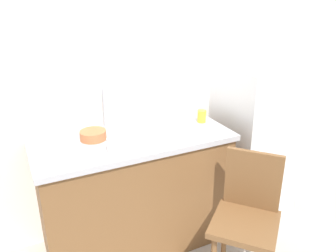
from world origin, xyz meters
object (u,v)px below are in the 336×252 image
(chair, at_px, (247,215))
(cup_white, at_px, (112,145))
(dish_tray, at_px, (166,128))
(cup_yellow, at_px, (202,116))
(refrigerator, at_px, (253,140))
(terracotta_bowl, at_px, (93,135))

(chair, xyz_separation_m, cup_white, (-0.72, 0.48, 0.44))
(chair, bearing_deg, dish_tray, 161.10)
(cup_yellow, bearing_deg, refrigerator, -1.88)
(refrigerator, relative_size, terracotta_bowl, 7.21)
(refrigerator, height_order, chair, refrigerator)
(terracotta_bowl, relative_size, cup_yellow, 1.92)
(refrigerator, height_order, cup_yellow, refrigerator)
(cup_yellow, bearing_deg, chair, -95.11)
(cup_white, bearing_deg, terracotta_bowl, 103.01)
(dish_tray, xyz_separation_m, cup_yellow, (0.33, 0.04, 0.02))
(dish_tray, relative_size, terracotta_bowl, 1.57)
(refrigerator, bearing_deg, cup_yellow, 178.12)
(dish_tray, xyz_separation_m, cup_white, (-0.45, -0.16, 0.02))
(refrigerator, height_order, terracotta_bowl, refrigerator)
(refrigerator, bearing_deg, terracotta_bowl, 177.52)
(dish_tray, relative_size, cup_white, 3.06)
(chair, distance_m, dish_tray, 0.81)
(chair, distance_m, cup_yellow, 0.81)
(dish_tray, relative_size, cup_yellow, 3.02)
(refrigerator, xyz_separation_m, cup_white, (-1.30, -0.19, 0.30))
(dish_tray, height_order, terracotta_bowl, terracotta_bowl)
(refrigerator, relative_size, cup_white, 14.03)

